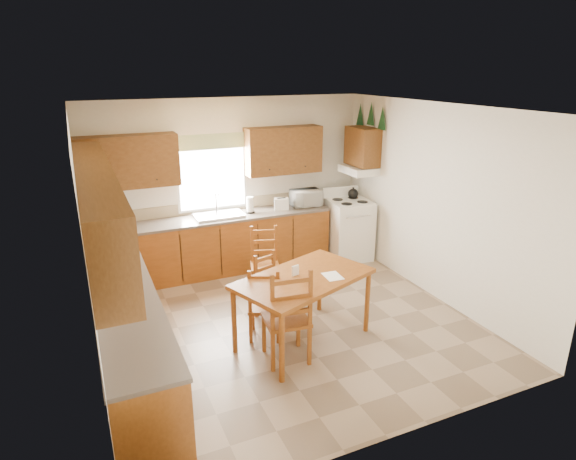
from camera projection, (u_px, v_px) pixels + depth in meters
name	position (u px, v px, depth m)	size (l,w,h in m)	color
floor	(287.00, 322.00, 6.23)	(4.50, 4.50, 0.00)	#8A755D
ceiling	(287.00, 108.00, 5.35)	(4.50, 4.50, 0.00)	brown
wall_left	(86.00, 251.00, 4.92)	(4.50, 4.50, 0.00)	silver
wall_right	(435.00, 203.00, 6.65)	(4.50, 4.50, 0.00)	silver
wall_back	(230.00, 184.00, 7.73)	(4.50, 4.50, 0.00)	silver
wall_front	(400.00, 303.00, 3.84)	(4.50, 4.50, 0.00)	silver
lower_cab_back	(216.00, 246.00, 7.63)	(3.75, 0.60, 0.88)	brown
lower_cab_left	(128.00, 330.00, 5.20)	(0.60, 3.60, 0.88)	brown
counter_back	(214.00, 218.00, 7.48)	(3.75, 0.63, 0.04)	brown
counter_left	(123.00, 291.00, 5.06)	(0.63, 3.60, 0.04)	brown
backsplash	(209.00, 207.00, 7.69)	(3.75, 0.01, 0.18)	gray
upper_cab_back_left	(128.00, 162.00, 6.83)	(1.41, 0.33, 0.75)	brown
upper_cab_back_right	(283.00, 150.00, 7.76)	(1.25, 0.33, 0.75)	brown
upper_cab_left	(98.00, 205.00, 4.69)	(0.33, 3.60, 0.75)	brown
upper_cab_stove	(362.00, 147.00, 7.84)	(0.33, 0.62, 0.62)	brown
range_hood	(359.00, 170.00, 7.94)	(0.44, 0.62, 0.12)	white
window_frame	(212.00, 173.00, 7.53)	(1.13, 0.02, 1.18)	white
window_pane	(212.00, 174.00, 7.52)	(1.05, 0.01, 1.10)	white
window_valance	(211.00, 142.00, 7.34)	(1.19, 0.01, 0.24)	#4F7F3C
sink_basin	(219.00, 215.00, 7.49)	(0.75, 0.45, 0.04)	silver
pine_decal_a	(382.00, 118.00, 7.46)	(0.22, 0.22, 0.36)	#19431F
pine_decal_b	(371.00, 114.00, 7.72)	(0.22, 0.22, 0.36)	#19431F
pine_decal_c	(360.00, 114.00, 8.01)	(0.22, 0.22, 0.36)	#19431F
stove	(349.00, 230.00, 8.21)	(0.67, 0.69, 0.99)	white
coffeemaker	(111.00, 217.00, 6.83)	(0.22, 0.26, 0.38)	white
paper_towel	(250.00, 205.00, 7.66)	(0.11, 0.11, 0.26)	white
toaster	(281.00, 204.00, 7.84)	(0.23, 0.15, 0.19)	white
microwave	(306.00, 198.00, 8.04)	(0.45, 0.32, 0.27)	white
dining_table	(303.00, 309.00, 5.68)	(1.58, 0.90, 0.85)	brown
chair_near_left	(286.00, 313.00, 5.29)	(0.48, 0.45, 1.13)	brown
chair_near_right	(265.00, 302.00, 5.77)	(0.39, 0.37, 0.92)	brown
chair_far_left	(272.00, 287.00, 6.23)	(0.36, 0.34, 0.86)	brown
chair_far_right	(265.00, 262.00, 6.90)	(0.41, 0.39, 0.96)	brown
table_paper	(333.00, 276.00, 5.55)	(0.19, 0.25, 0.00)	white
table_card	(295.00, 270.00, 5.55)	(0.09, 0.02, 0.12)	white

